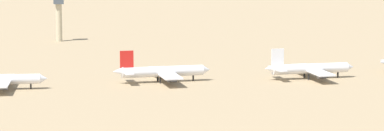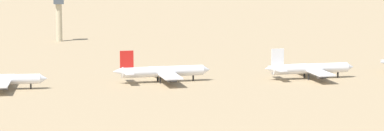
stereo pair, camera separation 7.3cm
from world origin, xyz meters
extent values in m
plane|color=#9E8460|center=(0.00, 0.00, 0.00)|extent=(4000.00, 4000.00, 0.00)
cylinder|color=white|center=(-56.47, -11.84, 3.63)|extent=(27.84, 5.54, 3.46)
cone|color=white|center=(-41.47, -12.98, 3.63)|extent=(2.83, 3.47, 3.28)
cube|color=white|center=(-55.61, -11.90, 3.11)|extent=(7.95, 28.02, 0.48)
cylinder|color=slate|center=(-54.25, -5.51, 1.90)|extent=(3.25, 2.13, 1.90)
cylinder|color=slate|center=(-55.23, -18.43, 1.90)|extent=(3.25, 2.13, 1.90)
cylinder|color=black|center=(-45.99, -12.63, 0.95)|extent=(0.60, 0.60, 1.90)
cylinder|color=white|center=(1.61, -7.18, 3.99)|extent=(30.53, 5.28, 3.80)
cone|color=white|center=(18.11, -6.37, 3.99)|extent=(3.02, 3.74, 3.61)
cone|color=white|center=(-14.90, -7.98, 4.56)|extent=(3.95, 3.41, 3.23)
cube|color=red|center=(-11.67, -7.83, 8.97)|extent=(4.95, 0.72, 6.17)
cube|color=white|center=(-11.86, -4.03, 4.37)|extent=(3.35, 6.60, 0.34)
cube|color=white|center=(-11.49, -11.62, 4.37)|extent=(3.35, 6.60, 0.34)
cube|color=white|center=(2.55, -7.13, 3.42)|extent=(7.93, 30.66, 0.53)
cylinder|color=slate|center=(3.15, 0.03, 2.09)|extent=(3.52, 2.25, 2.09)
cylinder|color=slate|center=(3.85, -14.20, 2.09)|extent=(3.52, 2.25, 2.09)
cylinder|color=black|center=(13.14, -6.61, 1.04)|extent=(0.66, 0.66, 2.09)
cylinder|color=black|center=(0.07, -4.97, 1.04)|extent=(0.66, 0.66, 2.09)
cylinder|color=black|center=(0.29, -9.52, 1.04)|extent=(0.66, 0.66, 2.09)
cylinder|color=white|center=(57.18, -10.52, 3.90)|extent=(29.81, 4.93, 3.71)
cone|color=white|center=(73.30, -9.85, 3.90)|extent=(2.93, 3.64, 3.53)
cone|color=white|center=(41.05, -11.18, 4.45)|extent=(3.84, 3.30, 3.15)
cube|color=white|center=(44.20, -11.05, 8.77)|extent=(4.84, 0.66, 6.03)
cube|color=white|center=(44.05, -7.35, 4.27)|extent=(3.23, 6.43, 0.33)
cube|color=white|center=(44.35, -14.76, 4.27)|extent=(3.23, 6.43, 0.33)
cube|color=white|center=(58.10, -10.48, 3.34)|extent=(7.53, 29.92, 0.52)
cylinder|color=slate|center=(58.74, -3.49, 2.04)|extent=(3.42, 2.18, 2.04)
cylinder|color=slate|center=(59.32, -17.39, 2.04)|extent=(3.42, 2.18, 2.04)
cylinder|color=black|center=(68.45, -10.05, 1.02)|extent=(0.65, 0.65, 2.04)
cylinder|color=black|center=(55.69, -8.35, 1.02)|extent=(0.65, 0.65, 2.04)
cylinder|color=black|center=(55.88, -12.80, 1.02)|extent=(0.65, 0.65, 2.04)
cone|color=silver|center=(90.06, -3.60, 4.45)|extent=(3.82, 3.28, 3.15)
cylinder|color=#C6B793|center=(-30.31, 130.66, 9.76)|extent=(3.20, 3.20, 19.53)
camera|label=1|loc=(-46.79, -302.02, 50.11)|focal=77.24mm
camera|label=2|loc=(-46.72, -302.03, 50.11)|focal=77.24mm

